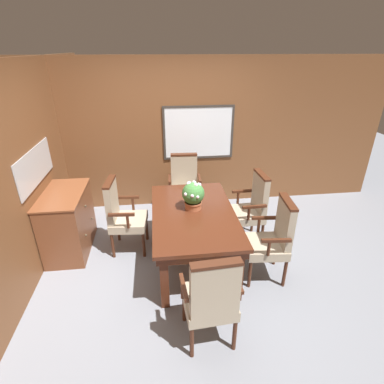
{
  "coord_description": "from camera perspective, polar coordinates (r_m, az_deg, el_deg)",
  "views": [
    {
      "loc": [
        -0.31,
        -3.05,
        2.54
      ],
      "look_at": [
        0.09,
        0.25,
        0.93
      ],
      "focal_mm": 28.0,
      "sensor_mm": 36.0,
      "label": 1
    }
  ],
  "objects": [
    {
      "name": "chair_left_far",
      "position": [
        4.09,
        -13.19,
        -4.02
      ],
      "size": [
        0.51,
        0.54,
        1.03
      ],
      "rotation": [
        0.0,
        0.0,
        1.49
      ],
      "color": "#472314",
      "rests_on": "ground_plane"
    },
    {
      "name": "wall_back",
      "position": [
        5.04,
        -3.18,
        10.65
      ],
      "size": [
        7.2,
        0.08,
        2.45
      ],
      "color": "brown",
      "rests_on": "ground_plane"
    },
    {
      "name": "chair_right_far",
      "position": [
        4.25,
        11.15,
        -2.62
      ],
      "size": [
        0.49,
        0.52,
        1.03
      ],
      "rotation": [
        0.0,
        0.0,
        -1.53
      ],
      "color": "#472314",
      "rests_on": "ground_plane"
    },
    {
      "name": "sideboard_cabinet",
      "position": [
        4.37,
        -22.52,
        -5.26
      ],
      "size": [
        0.53,
        0.96,
        0.86
      ],
      "color": "brown",
      "rests_on": "ground_plane"
    },
    {
      "name": "ground_plane",
      "position": [
        3.98,
        -0.91,
        -13.85
      ],
      "size": [
        14.0,
        14.0,
        0.0
      ],
      "primitive_type": "plane",
      "color": "gray"
    },
    {
      "name": "chair_head_near",
      "position": [
        2.8,
        3.67,
        -19.39
      ],
      "size": [
        0.53,
        0.5,
        1.03
      ],
      "rotation": [
        0.0,
        0.0,
        3.21
      ],
      "color": "#472314",
      "rests_on": "ground_plane"
    },
    {
      "name": "chair_right_near",
      "position": [
        3.64,
        15.18,
        -8.29
      ],
      "size": [
        0.51,
        0.54,
        1.03
      ],
      "rotation": [
        0.0,
        0.0,
        -1.66
      ],
      "color": "#472314",
      "rests_on": "ground_plane"
    },
    {
      "name": "potted_plant",
      "position": [
        3.66,
        0.23,
        -0.59
      ],
      "size": [
        0.28,
        0.28,
        0.36
      ],
      "color": "#B2603D",
      "rests_on": "dining_table"
    },
    {
      "name": "chair_head_far",
      "position": [
        4.83,
        -1.44,
        1.5
      ],
      "size": [
        0.53,
        0.49,
        1.03
      ],
      "rotation": [
        0.0,
        0.0,
        -0.05
      ],
      "color": "#472314",
      "rests_on": "ground_plane"
    },
    {
      "name": "dining_table",
      "position": [
        3.71,
        0.28,
        -5.14
      ],
      "size": [
        1.0,
        1.65,
        0.73
      ],
      "color": "#4C2314",
      "rests_on": "ground_plane"
    },
    {
      "name": "wall_left",
      "position": [
        3.66,
        -31.02,
        0.85
      ],
      "size": [
        0.08,
        7.2,
        2.45
      ],
      "color": "brown",
      "rests_on": "ground_plane"
    }
  ]
}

